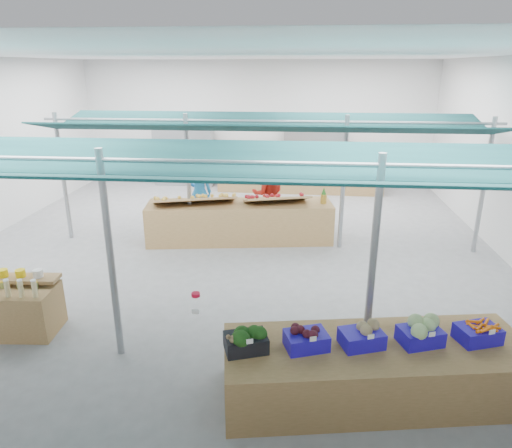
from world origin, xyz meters
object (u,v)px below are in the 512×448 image
object	(u,v)px
bottle_shelf	(4,307)
vendor_right	(268,194)
veg_counter	(375,370)
vendor_left	(199,192)
fruit_counter	(240,222)

from	to	relation	value
bottle_shelf	vendor_right	size ratio (longest dim) A/B	0.99
veg_counter	vendor_right	bearing A→B (deg)	96.38
vendor_left	vendor_right	xyz separation A→B (m)	(1.80, 0.00, 0.00)
vendor_left	bottle_shelf	bearing A→B (deg)	61.88
veg_counter	fruit_counter	size ratio (longest dim) A/B	0.87
bottle_shelf	vendor_left	bearing A→B (deg)	65.48
veg_counter	vendor_left	world-z (taller)	vendor_left
bottle_shelf	vendor_left	size ratio (longest dim) A/B	0.99
bottle_shelf	vendor_left	world-z (taller)	vendor_left
vendor_right	fruit_counter	bearing A→B (deg)	53.31
fruit_counter	vendor_right	xyz separation A→B (m)	(0.60, 1.10, 0.40)
veg_counter	vendor_left	distance (m)	7.33
bottle_shelf	veg_counter	bearing A→B (deg)	-14.40
bottle_shelf	vendor_right	xyz separation A→B (m)	(3.77, 5.39, 0.46)
fruit_counter	vendor_left	world-z (taller)	vendor_left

